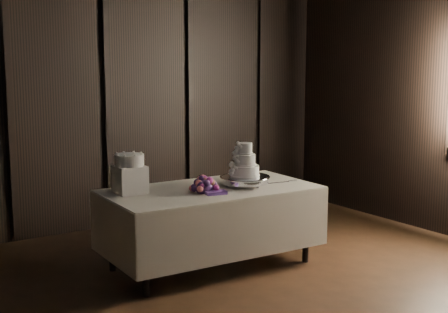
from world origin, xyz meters
TOP-DOWN VIEW (x-y plane):
  - room at (0.00, 0.00)m, footprint 6.08×7.08m
  - display_table at (0.23, 1.63)m, footprint 2.03×1.11m
  - cake_stand at (0.57, 1.55)m, footprint 0.52×0.52m
  - wedding_cake at (0.54, 1.54)m, footprint 0.30×0.27m
  - bouquet at (0.07, 1.50)m, footprint 0.37×0.45m
  - box_pedestal at (-0.49, 1.86)m, footprint 0.27×0.27m
  - small_cake at (-0.49, 1.86)m, footprint 0.28×0.28m
  - cake_knife at (0.89, 1.47)m, footprint 0.37×0.08m

SIDE VIEW (x-z plane):
  - display_table at x=0.23m, z-range 0.04..0.80m
  - cake_knife at x=0.89m, z-range 0.76..0.77m
  - cake_stand at x=0.57m, z-range 0.76..0.85m
  - bouquet at x=0.07m, z-range 0.73..0.92m
  - box_pedestal at x=-0.49m, z-range 0.76..1.01m
  - wedding_cake at x=0.54m, z-range 0.82..1.14m
  - small_cake at x=-0.49m, z-range 1.01..1.12m
  - room at x=0.00m, z-range -0.04..3.04m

